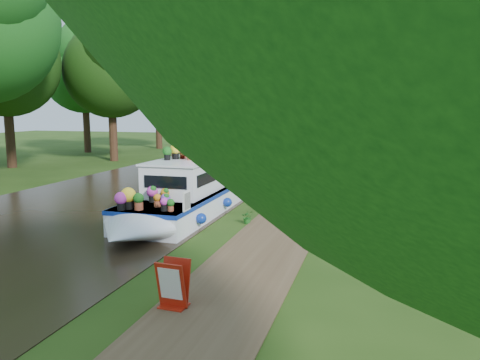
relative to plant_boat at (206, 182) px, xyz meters
name	(u,v)px	position (x,y,z in m)	size (l,w,h in m)	color
ground	(250,220)	(2.25, -1.97, -0.85)	(100.00, 100.00, 0.00)	#213D0F
canal_water	(89,209)	(-3.75, -1.97, -0.84)	(10.00, 100.00, 0.02)	black
towpath	(286,222)	(3.45, -1.97, -0.84)	(2.20, 100.00, 0.03)	#513C25
plant_boat	(206,182)	(0.00, 0.00, 0.00)	(2.29, 13.52, 2.28)	white
tree_near_overhang	(381,19)	(6.04, 1.09, 5.75)	(5.52, 5.28, 8.99)	#321D10
tree_near_mid	(393,59)	(6.73, 13.11, 5.58)	(6.90, 6.60, 9.40)	#321D10
tree_near_far	(383,65)	(6.23, 24.12, 6.20)	(7.59, 7.26, 10.30)	#321D10
tree_far_c	(111,64)	(-11.27, 12.11, 5.67)	(7.13, 6.82, 9.59)	#321D10
tree_far_d	(157,64)	(-12.77, 22.12, 6.55)	(8.05, 7.70, 10.85)	#321D10
tree_far_g	(5,53)	(-15.27, 7.12, 5.93)	(7.36, 7.04, 9.95)	#321D10
tree_far_h	(84,63)	(-16.77, 17.12, 6.28)	(7.82, 7.48, 10.49)	#321D10
second_boat	(300,148)	(0.50, 18.85, -0.25)	(4.84, 8.25, 1.49)	black
sandwich_board	(173,286)	(2.70, -8.86, -0.43)	(0.55, 0.45, 0.87)	#B51D0C
pedestrian_pink	(333,143)	(2.85, 20.20, 0.10)	(0.67, 0.44, 1.84)	#C9526A
pedestrian_dark	(346,143)	(3.72, 20.75, 0.08)	(0.88, 0.68, 1.80)	black
verge_plant	(248,217)	(2.30, -2.42, -0.64)	(0.38, 0.33, 0.42)	#1F611D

